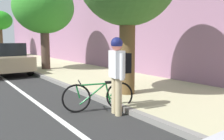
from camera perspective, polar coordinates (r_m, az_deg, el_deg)
sidewalk at (r=14.83m, az=-14.44°, el=1.09°), size 3.80×38.24×0.12m
curb_edge at (r=14.26m, az=-21.89°, el=0.53°), size 0.16×38.24×0.12m
building_facade at (r=15.68m, az=-7.27°, el=11.89°), size 0.50×38.24×5.74m
parked_sedan_tan_second at (r=12.56m, az=-25.17°, el=2.65°), size 1.84×4.40×1.52m
bicycle_at_curb at (r=5.41m, az=-3.34°, el=-6.52°), size 1.62×0.70×0.73m
cyclist_with_backpack at (r=5.03m, az=1.49°, el=0.54°), size 0.46×0.61×1.73m
street_tree_far_end at (r=12.77m, az=-16.73°, el=14.65°), size 3.13×3.13×4.59m
street_tree_corner at (r=25.47m, az=-26.35°, el=10.93°), size 2.39×2.39×4.39m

